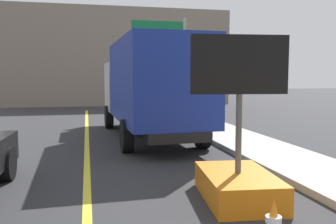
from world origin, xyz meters
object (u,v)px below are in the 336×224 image
object	(u,v)px
arrow_board_trailer	(238,171)
traffic_cone_mid_lane	(273,224)
box_truck	(150,86)
highway_guide_sign	(169,49)

from	to	relation	value
arrow_board_trailer	traffic_cone_mid_lane	world-z (taller)	arrow_board_trailer
box_truck	highway_guide_sign	distance (m)	6.83
traffic_cone_mid_lane	arrow_board_trailer	bearing A→B (deg)	80.60
box_truck	highway_guide_sign	bearing A→B (deg)	71.64
arrow_board_trailer	traffic_cone_mid_lane	bearing A→B (deg)	-99.40
box_truck	arrow_board_trailer	bearing A→B (deg)	-86.52
highway_guide_sign	traffic_cone_mid_lane	distance (m)	14.80
arrow_board_trailer	box_truck	distance (m)	6.47
box_truck	highway_guide_sign	size ratio (longest dim) A/B	1.52
box_truck	traffic_cone_mid_lane	bearing A→B (deg)	-89.26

